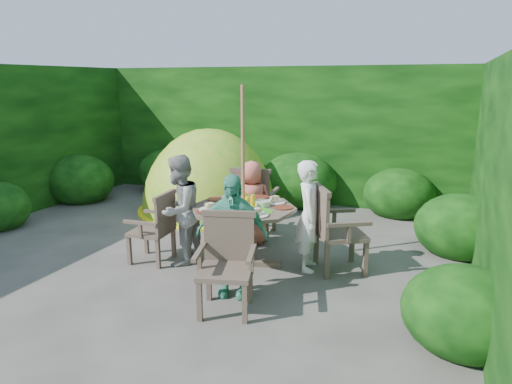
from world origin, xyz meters
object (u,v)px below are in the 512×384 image
at_px(garden_chair_left, 156,227).
at_px(child_back, 252,203).
at_px(garden_chair_front, 227,261).
at_px(dome_tent, 209,209).
at_px(garden_chair_right, 334,228).
at_px(garden_chair_back, 254,201).
at_px(child_front, 232,236).
at_px(parasol_pole, 243,179).
at_px(patio_table, 244,216).
at_px(child_left, 179,210).
at_px(child_right, 309,216).

xyz_separation_m(garden_chair_left, child_back, (0.84, 1.08, 0.13)).
distance_m(garden_chair_front, dome_tent, 3.71).
relative_size(garden_chair_front, dome_tent, 0.33).
relative_size(garden_chair_right, dome_tent, 0.35).
height_order(garden_chair_back, child_front, child_front).
distance_m(parasol_pole, garden_chair_front, 1.25).
distance_m(patio_table, child_left, 0.81).
distance_m(garden_chair_right, child_back, 1.37).
relative_size(child_right, child_back, 1.13).
relative_size(garden_chair_front, child_left, 0.68).
height_order(patio_table, garden_chair_left, patio_table).
bearing_deg(garden_chair_right, garden_chair_back, 29.86).
xyz_separation_m(child_left, child_front, (0.99, -0.55, -0.02)).
distance_m(garden_chair_left, child_back, 1.38).
height_order(garden_chair_right, dome_tent, dome_tent).
bearing_deg(child_front, parasol_pole, 92.86).
bearing_deg(child_front, dome_tent, 109.88).
xyz_separation_m(garden_chair_front, child_back, (-0.51, 1.83, 0.09)).
bearing_deg(garden_chair_back, garden_chair_left, 53.91).
bearing_deg(garden_chair_front, garden_chair_back, 89.33).
height_order(patio_table, garden_chair_right, garden_chair_right).
relative_size(garden_chair_left, child_back, 0.73).
bearing_deg(child_back, garden_chair_left, 20.15).
bearing_deg(dome_tent, patio_table, -56.11).
relative_size(patio_table, child_left, 1.17).
distance_m(child_front, dome_tent, 3.46).
bearing_deg(child_front, child_left, 137.86).
bearing_deg(patio_table, child_right, 15.61).
bearing_deg(child_right, parasol_pole, 92.15).
xyz_separation_m(garden_chair_right, garden_chair_back, (-1.37, 0.77, 0.00)).
bearing_deg(dome_tent, child_right, -42.07).
distance_m(parasol_pole, child_back, 0.95).
relative_size(parasol_pole, child_back, 1.86).
xyz_separation_m(patio_table, child_front, (0.21, -0.77, 0.02)).
relative_size(garden_chair_left, garden_chair_front, 0.93).
relative_size(garden_chair_left, garden_chair_back, 0.86).
bearing_deg(parasol_pole, patio_table, 28.49).
bearing_deg(garden_chair_back, child_front, 98.93).
bearing_deg(garden_chair_left, child_back, 137.06).
xyz_separation_m(garden_chair_front, child_right, (0.48, 1.27, 0.17)).
bearing_deg(garden_chair_front, child_left, 125.07).
xyz_separation_m(garden_chair_front, dome_tent, (-1.91, 3.14, -0.50)).
relative_size(garden_chair_back, garden_chair_front, 1.08).
bearing_deg(child_right, dome_tent, 38.40).
xyz_separation_m(parasol_pole, dome_tent, (-1.62, 2.09, -1.10)).
bearing_deg(child_front, patio_table, 92.55).
bearing_deg(parasol_pole, garden_chair_front, -74.39).
bearing_deg(garden_chair_back, garden_chair_front, 98.84).
bearing_deg(patio_table, garden_chair_back, 106.62).
height_order(garden_chair_left, garden_chair_front, garden_chair_front).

